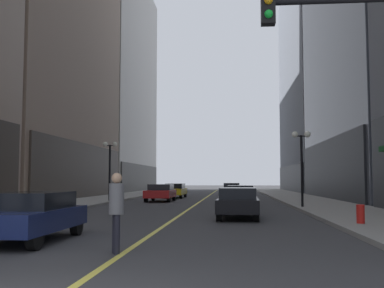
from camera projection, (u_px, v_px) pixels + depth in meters
ground_plane at (204, 199)px, 40.24m from camera, size 200.00×200.00×0.00m
sidewalk_left at (111, 198)px, 40.96m from camera, size 4.50×78.00×0.15m
sidewalk_right at (300, 198)px, 39.53m from camera, size 4.50×78.00×0.15m
lane_centre_stripe at (204, 199)px, 40.24m from camera, size 0.16×70.00×0.01m
building_left_far at (107, 84)px, 67.65m from camera, size 10.72×26.00×31.59m
building_right_far at (326, 84)px, 64.89m from camera, size 10.48×26.00×30.37m
car_navy at (30, 215)px, 12.53m from camera, size 1.92×4.31×1.32m
car_black at (238, 202)px, 19.96m from camera, size 1.85×4.67×1.32m
car_white at (241, 195)px, 28.22m from camera, size 1.88×4.34×1.32m
car_red at (161, 192)px, 35.67m from camera, size 1.94×4.39×1.32m
car_yellow at (175, 190)px, 42.81m from camera, size 1.83×4.71×1.32m
car_blue at (232, 189)px, 49.40m from camera, size 1.90×4.38×1.32m
pedestrian_in_grey_suit at (116, 206)px, 10.49m from camera, size 0.46×0.46×1.82m
traffic_light_near_right at (381, 72)px, 8.97m from camera, size 3.43×0.35×5.65m
street_lamp_left_far at (110, 158)px, 33.63m from camera, size 1.06×0.36×4.43m
street_lamp_right_mid at (301, 152)px, 26.31m from camera, size 1.06×0.36×4.43m
fire_hydrant_right at (361, 216)px, 16.07m from camera, size 0.28×0.28×0.80m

